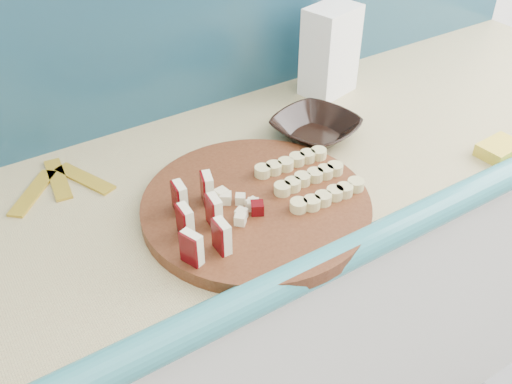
% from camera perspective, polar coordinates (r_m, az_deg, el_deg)
% --- Properties ---
extents(kitchen_counter, '(2.20, 0.63, 0.91)m').
position_cam_1_polar(kitchen_counter, '(1.46, -1.11, -12.57)').
color(kitchen_counter, silver).
rests_on(kitchen_counter, ground).
extents(backsplash, '(2.20, 0.02, 0.50)m').
position_cam_1_polar(backsplash, '(1.26, -8.81, 17.91)').
color(backsplash, teal).
rests_on(backsplash, kitchen_counter).
extents(cutting_board, '(0.44, 0.44, 0.03)m').
position_cam_1_polar(cutting_board, '(1.04, -0.00, -1.45)').
color(cutting_board, '#401C0D').
rests_on(cutting_board, kitchen_counter).
extents(apple_wedges, '(0.12, 0.16, 0.06)m').
position_cam_1_polar(apple_wedges, '(0.96, -5.65, -2.45)').
color(apple_wedges, '#FCF6C9').
rests_on(apple_wedges, cutting_board).
extents(apple_chunks, '(0.06, 0.06, 0.02)m').
position_cam_1_polar(apple_chunks, '(1.01, -1.28, -0.89)').
color(apple_chunks, beige).
rests_on(apple_chunks, cutting_board).
extents(banana_slices, '(0.16, 0.16, 0.02)m').
position_cam_1_polar(banana_slices, '(1.07, 5.31, 1.41)').
color(banana_slices, '#CEC37E').
rests_on(banana_slices, cutting_board).
extents(brown_bowl, '(0.22, 0.22, 0.04)m').
position_cam_1_polar(brown_bowl, '(1.25, 5.97, 6.33)').
color(brown_bowl, black).
rests_on(brown_bowl, kitchen_counter).
extents(flour_bag, '(0.14, 0.12, 0.21)m').
position_cam_1_polar(flour_bag, '(1.41, 7.41, 13.81)').
color(flour_bag, white).
rests_on(flour_bag, kitchen_counter).
extents(sponge, '(0.09, 0.07, 0.03)m').
position_cam_1_polar(sponge, '(1.29, 23.16, 3.96)').
color(sponge, gold).
rests_on(sponge, kitchen_counter).
extents(banana_peel, '(0.20, 0.17, 0.01)m').
position_cam_1_polar(banana_peel, '(1.17, -19.12, 0.82)').
color(banana_peel, gold).
rests_on(banana_peel, kitchen_counter).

